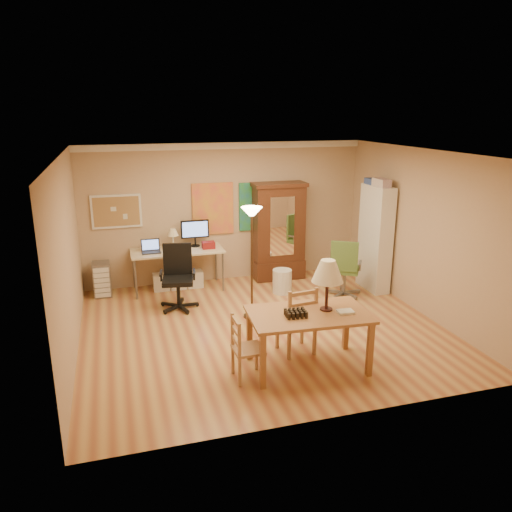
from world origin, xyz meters
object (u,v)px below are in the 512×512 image
object	(u,v)px
dining_table	(316,301)
armoire	(278,238)
office_chair_black	(178,292)
office_chair_green	(344,281)
bookshelf	(375,239)
computer_desk	(179,265)

from	to	relation	value
dining_table	armoire	bearing A→B (deg)	78.77
office_chair_black	armoire	distance (m)	2.46
dining_table	office_chair_green	distance (m)	2.79
office_chair_green	bookshelf	xyz separation A→B (m)	(0.71, 0.23, 0.69)
computer_desk	bookshelf	size ratio (longest dim) A/B	0.86
office_chair_green	armoire	size ratio (longest dim) A/B	0.56
bookshelf	armoire	bearing A→B (deg)	144.25
office_chair_black	bookshelf	distance (m)	3.75
computer_desk	office_chair_black	xyz separation A→B (m)	(-0.15, -0.97, -0.18)
armoire	bookshelf	distance (m)	1.89
dining_table	bookshelf	distance (m)	3.34
armoire	bookshelf	world-z (taller)	bookshelf
office_chair_black	bookshelf	size ratio (longest dim) A/B	0.56
office_chair_green	bookshelf	distance (m)	1.02
office_chair_black	office_chair_green	world-z (taller)	office_chair_black
dining_table	office_chair_green	bearing A→B (deg)	55.84
armoire	bookshelf	bearing A→B (deg)	-35.75
office_chair_green	bookshelf	bearing A→B (deg)	17.51
computer_desk	office_chair_green	size ratio (longest dim) A/B	1.58
dining_table	computer_desk	xyz separation A→B (m)	(-1.29, 3.50, -0.45)
office_chair_green	dining_table	bearing A→B (deg)	-124.16
computer_desk	office_chair_black	bearing A→B (deg)	-99.02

